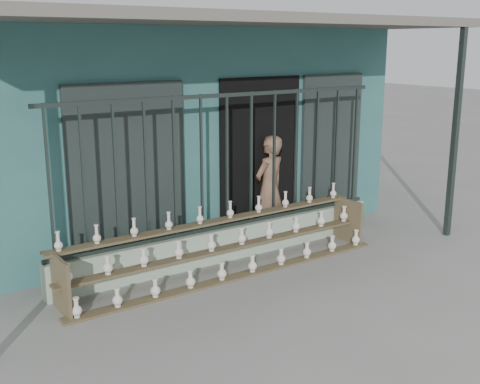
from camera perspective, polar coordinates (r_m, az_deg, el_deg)
ground at (r=7.31m, az=4.52°, el=-9.20°), size 60.00×60.00×0.00m
workshop_building at (r=10.42m, az=-10.22°, el=6.86°), size 7.40×6.60×3.21m
parapet_wall at (r=8.21m, az=-1.20°, el=-4.84°), size 5.00×0.20×0.45m
security_fence at (r=7.92m, az=-1.24°, el=2.88°), size 5.00×0.04×1.80m
shelf_rack at (r=7.70m, az=-1.23°, el=-5.11°), size 4.50×0.68×0.85m
elderly_woman at (r=8.83m, az=2.80°, el=0.31°), size 0.65×0.51×1.58m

